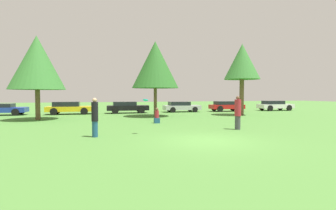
{
  "coord_description": "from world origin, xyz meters",
  "views": [
    {
      "loc": [
        -4.56,
        -10.4,
        2.02
      ],
      "look_at": [
        -0.84,
        3.67,
        1.43
      ],
      "focal_mm": 27.64,
      "sensor_mm": 36.0,
      "label": 1
    }
  ],
  "objects_px": {
    "person_catcher": "(238,113)",
    "bystander_sitting": "(157,117)",
    "frisbee": "(145,100)",
    "parked_car_silver": "(181,107)",
    "parked_car_yellow": "(69,108)",
    "tree_1": "(155,65)",
    "parked_car_red": "(226,106)",
    "parked_car_white": "(275,105)",
    "person_thrower": "(95,117)",
    "parked_car_blue": "(3,109)",
    "parked_car_black": "(127,107)",
    "tree_0": "(37,63)",
    "tree_2": "(242,62)"
  },
  "relations": [
    {
      "from": "person_catcher",
      "to": "bystander_sitting",
      "type": "distance_m",
      "value": 5.85
    },
    {
      "from": "frisbee",
      "to": "parked_car_silver",
      "type": "xyz_separation_m",
      "value": [
        6.85,
        15.57,
        -1.11
      ]
    },
    {
      "from": "parked_car_yellow",
      "to": "parked_car_silver",
      "type": "bearing_deg",
      "value": 2.38
    },
    {
      "from": "bystander_sitting",
      "to": "tree_1",
      "type": "relative_size",
      "value": 0.16
    },
    {
      "from": "parked_car_red",
      "to": "parked_car_white",
      "type": "height_order",
      "value": "parked_car_white"
    },
    {
      "from": "tree_1",
      "to": "parked_car_white",
      "type": "xyz_separation_m",
      "value": [
        16.37,
        4.71,
        -4.08
      ]
    },
    {
      "from": "frisbee",
      "to": "parked_car_silver",
      "type": "bearing_deg",
      "value": 66.24
    },
    {
      "from": "person_thrower",
      "to": "parked_car_blue",
      "type": "relative_size",
      "value": 0.46
    },
    {
      "from": "person_thrower",
      "to": "parked_car_red",
      "type": "relative_size",
      "value": 0.46
    },
    {
      "from": "bystander_sitting",
      "to": "parked_car_blue",
      "type": "height_order",
      "value": "parked_car_blue"
    },
    {
      "from": "bystander_sitting",
      "to": "tree_1",
      "type": "bearing_deg",
      "value": 79.07
    },
    {
      "from": "frisbee",
      "to": "tree_1",
      "type": "bearing_deg",
      "value": 75.36
    },
    {
      "from": "parked_car_black",
      "to": "person_catcher",
      "type": "bearing_deg",
      "value": -71.32
    },
    {
      "from": "person_catcher",
      "to": "parked_car_blue",
      "type": "bearing_deg",
      "value": -46.49
    },
    {
      "from": "tree_0",
      "to": "parked_car_white",
      "type": "distance_m",
      "value": 26.94
    },
    {
      "from": "person_thrower",
      "to": "tree_1",
      "type": "xyz_separation_m",
      "value": [
        5.18,
        10.59,
        3.79
      ]
    },
    {
      "from": "person_catcher",
      "to": "parked_car_white",
      "type": "bearing_deg",
      "value": -137.53
    },
    {
      "from": "tree_1",
      "to": "parked_car_black",
      "type": "xyz_separation_m",
      "value": [
        -2.1,
        4.95,
        -4.07
      ]
    },
    {
      "from": "tree_0",
      "to": "parked_car_white",
      "type": "xyz_separation_m",
      "value": [
        26.11,
        5.4,
        -3.87
      ]
    },
    {
      "from": "tree_1",
      "to": "parked_car_red",
      "type": "xyz_separation_m",
      "value": [
        9.71,
        4.87,
        -4.08
      ]
    },
    {
      "from": "person_thrower",
      "to": "frisbee",
      "type": "bearing_deg",
      "value": 0.53
    },
    {
      "from": "person_catcher",
      "to": "frisbee",
      "type": "height_order",
      "value": "person_catcher"
    },
    {
      "from": "parked_car_red",
      "to": "parked_car_white",
      "type": "distance_m",
      "value": 6.66
    },
    {
      "from": "bystander_sitting",
      "to": "parked_car_black",
      "type": "bearing_deg",
      "value": 95.64
    },
    {
      "from": "tree_0",
      "to": "parked_car_silver",
      "type": "relative_size",
      "value": 1.58
    },
    {
      "from": "person_thrower",
      "to": "parked_car_white",
      "type": "bearing_deg",
      "value": 30.76
    },
    {
      "from": "person_thrower",
      "to": "parked_car_blue",
      "type": "xyz_separation_m",
      "value": [
        -8.87,
        15.69,
        -0.33
      ]
    },
    {
      "from": "bystander_sitting",
      "to": "tree_0",
      "type": "bearing_deg",
      "value": 150.85
    },
    {
      "from": "frisbee",
      "to": "tree_0",
      "type": "bearing_deg",
      "value": 126.01
    },
    {
      "from": "parked_car_yellow",
      "to": "parked_car_red",
      "type": "bearing_deg",
      "value": 0.77
    },
    {
      "from": "frisbee",
      "to": "tree_1",
      "type": "height_order",
      "value": "tree_1"
    },
    {
      "from": "parked_car_black",
      "to": "parked_car_red",
      "type": "relative_size",
      "value": 1.11
    },
    {
      "from": "parked_car_blue",
      "to": "parked_car_silver",
      "type": "height_order",
      "value": "parked_car_silver"
    },
    {
      "from": "parked_car_yellow",
      "to": "parked_car_black",
      "type": "height_order",
      "value": "parked_car_yellow"
    },
    {
      "from": "parked_car_silver",
      "to": "parked_car_white",
      "type": "bearing_deg",
      "value": -1.65
    },
    {
      "from": "tree_1",
      "to": "person_catcher",
      "type": "bearing_deg",
      "value": -74.62
    },
    {
      "from": "person_thrower",
      "to": "parked_car_red",
      "type": "distance_m",
      "value": 21.47
    },
    {
      "from": "person_thrower",
      "to": "person_catcher",
      "type": "xyz_separation_m",
      "value": [
        7.91,
        0.64,
        0.03
      ]
    },
    {
      "from": "tree_0",
      "to": "parked_car_silver",
      "type": "xyz_separation_m",
      "value": [
        13.89,
        5.9,
        -3.91
      ]
    },
    {
      "from": "parked_car_red",
      "to": "tree_2",
      "type": "bearing_deg",
      "value": -102.18
    },
    {
      "from": "parked_car_yellow",
      "to": "parked_car_red",
      "type": "distance_m",
      "value": 17.7
    },
    {
      "from": "parked_car_blue",
      "to": "parked_car_silver",
      "type": "relative_size",
      "value": 0.95
    },
    {
      "from": "tree_0",
      "to": "bystander_sitting",
      "type": "bearing_deg",
      "value": -29.15
    },
    {
      "from": "tree_1",
      "to": "bystander_sitting",
      "type": "bearing_deg",
      "value": -100.93
    },
    {
      "from": "tree_0",
      "to": "person_thrower",
      "type": "bearing_deg",
      "value": -65.25
    },
    {
      "from": "person_thrower",
      "to": "frisbee",
      "type": "distance_m",
      "value": 2.6
    },
    {
      "from": "tree_0",
      "to": "tree_2",
      "type": "xyz_separation_m",
      "value": [
        18.15,
        -0.11,
        0.61
      ]
    },
    {
      "from": "person_catcher",
      "to": "parked_car_black",
      "type": "height_order",
      "value": "person_catcher"
    },
    {
      "from": "tree_1",
      "to": "parked_car_yellow",
      "type": "height_order",
      "value": "tree_1"
    },
    {
      "from": "person_catcher",
      "to": "parked_car_silver",
      "type": "xyz_separation_m",
      "value": [
        1.41,
        15.16,
        -0.35
      ]
    }
  ]
}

